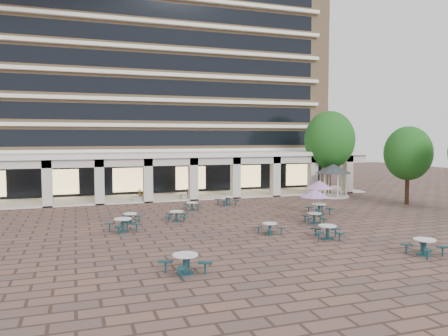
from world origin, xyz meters
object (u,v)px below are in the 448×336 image
at_px(picnic_table_1, 185,262).
at_px(gazebo, 333,172).
at_px(picnic_table_3, 424,245).
at_px(planter_right, 189,194).
at_px(planter_left, 141,196).
at_px(picnic_table_2, 270,227).

bearing_deg(picnic_table_1, gazebo, 23.04).
relative_size(picnic_table_3, planter_right, 1.35).
bearing_deg(picnic_table_1, planter_right, 54.37).
bearing_deg(planter_right, gazebo, -12.09).
height_order(picnic_table_1, planter_left, planter_left).
bearing_deg(gazebo, picnic_table_1, -135.97).
bearing_deg(picnic_table_3, picnic_table_2, 117.25).
distance_m(gazebo, planter_right, 14.25).
height_order(gazebo, planter_right, gazebo).
bearing_deg(picnic_table_1, picnic_table_2, 20.22).
bearing_deg(planter_right, picnic_table_1, -104.64).
bearing_deg(picnic_table_1, picnic_table_3, -25.57).
bearing_deg(planter_left, planter_right, 0.00).
relative_size(picnic_table_3, planter_left, 1.35).
relative_size(picnic_table_1, gazebo, 0.65).
bearing_deg(planter_right, picnic_table_2, -86.41).
height_order(picnic_table_2, planter_right, planter_right).
xyz_separation_m(picnic_table_1, planter_left, (1.16, 21.82, 0.05)).
height_order(picnic_table_2, gazebo, gazebo).
xyz_separation_m(picnic_table_2, picnic_table_3, (5.29, -6.83, 0.08)).
xyz_separation_m(picnic_table_1, picnic_table_3, (11.99, -0.96, -0.02)).
distance_m(picnic_table_1, planter_left, 21.85).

